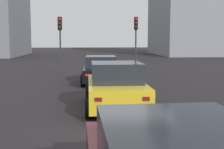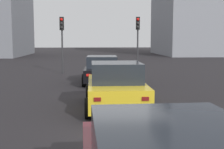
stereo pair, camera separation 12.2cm
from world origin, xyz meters
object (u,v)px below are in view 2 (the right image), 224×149
Objects in this scene: car_black_lead at (102,70)px; traffic_light_near_left at (138,33)px; car_yellow_second at (116,87)px.

traffic_light_near_left is at bearing -26.18° from car_black_lead.
car_yellow_second is at bearing -175.78° from car_black_lead.
traffic_light_near_left reaches higher than car_yellow_second.
traffic_light_near_left is at bearing -12.14° from car_yellow_second.
car_black_lead is 6.46m from car_yellow_second.
car_yellow_second is (-6.45, -0.25, 0.05)m from car_black_lead.
car_black_lead is at bearing -19.98° from traffic_light_near_left.
car_yellow_second reaches higher than car_black_lead.
car_yellow_second is at bearing -3.92° from traffic_light_near_left.
car_yellow_second is 1.05× the size of traffic_light_near_left.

